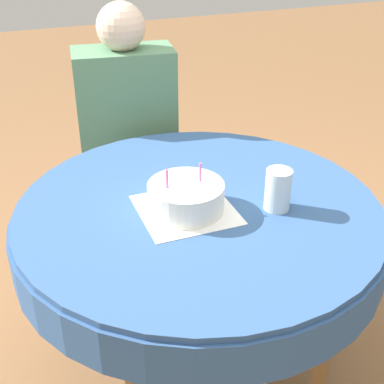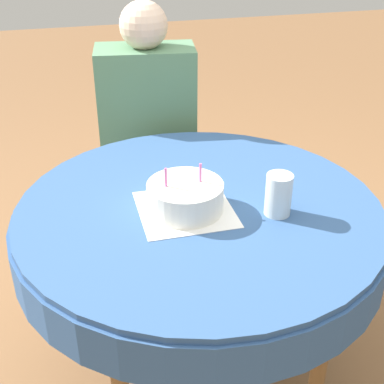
{
  "view_description": "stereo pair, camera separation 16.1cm",
  "coord_description": "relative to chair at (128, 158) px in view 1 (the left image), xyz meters",
  "views": [
    {
      "loc": [
        -0.53,
        -1.31,
        1.61
      ],
      "look_at": [
        -0.02,
        -0.0,
        0.81
      ],
      "focal_mm": 50.0,
      "sensor_mm": 36.0,
      "label": 1
    },
    {
      "loc": [
        -0.37,
        -1.36,
        1.61
      ],
      "look_at": [
        -0.02,
        -0.0,
        0.81
      ],
      "focal_mm": 50.0,
      "sensor_mm": 36.0,
      "label": 2
    }
  ],
  "objects": [
    {
      "name": "ground_plane",
      "position": [
        0.01,
        -0.86,
        -0.52
      ],
      "size": [
        12.0,
        12.0,
        0.0
      ],
      "primitive_type": "plane",
      "color": "#8C603D"
    },
    {
      "name": "person",
      "position": [
        -0.01,
        -0.09,
        0.21
      ],
      "size": [
        0.43,
        0.35,
        1.23
      ],
      "rotation": [
        0.0,
        0.0,
        -0.14
      ],
      "color": "beige",
      "rests_on": "ground_plane"
    },
    {
      "name": "drinking_glass",
      "position": [
        0.22,
        -0.96,
        0.3
      ],
      "size": [
        0.08,
        0.08,
        0.13
      ],
      "color": "silver",
      "rests_on": "dining_table"
    },
    {
      "name": "napkin",
      "position": [
        -0.04,
        -0.87,
        0.23
      ],
      "size": [
        0.28,
        0.28,
        0.0
      ],
      "color": "white",
      "rests_on": "dining_table"
    },
    {
      "name": "dining_table",
      "position": [
        0.01,
        -0.86,
        0.14
      ],
      "size": [
        1.15,
        1.15,
        0.75
      ],
      "color": "#335689",
      "rests_on": "ground_plane"
    },
    {
      "name": "chair",
      "position": [
        0.0,
        0.0,
        0.0
      ],
      "size": [
        0.45,
        0.45,
        0.98
      ],
      "rotation": [
        0.0,
        0.0,
        -0.14
      ],
      "color": "#A37A4C",
      "rests_on": "ground_plane"
    },
    {
      "name": "birthday_cake",
      "position": [
        -0.04,
        -0.87,
        0.28
      ],
      "size": [
        0.23,
        0.23,
        0.15
      ],
      "color": "white",
      "rests_on": "dining_table"
    }
  ]
}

